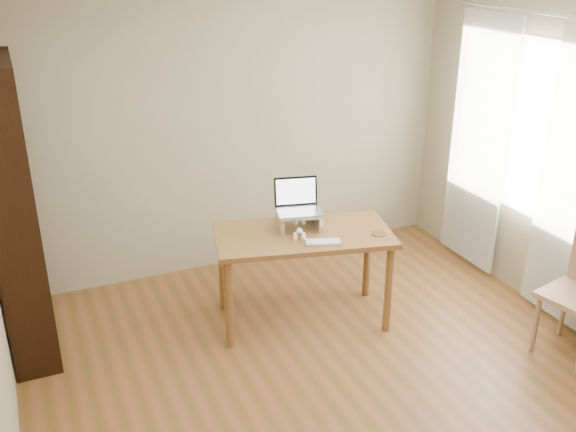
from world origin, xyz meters
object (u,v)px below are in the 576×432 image
object	(u,v)px
desk	(303,245)
keyboard	(323,242)
laptop	(296,203)
cat	(297,220)
bookshelf	(14,214)

from	to	relation	value
desk	keyboard	distance (m)	0.25
laptop	cat	size ratio (longest dim) A/B	0.78
laptop	bookshelf	bearing A→B (deg)	-176.90
laptop	keyboard	bearing A→B (deg)	-68.74
bookshelf	keyboard	size ratio (longest dim) A/B	7.33
desk	cat	size ratio (longest dim) A/B	2.98
bookshelf	cat	world-z (taller)	bookshelf
cat	laptop	bearing A→B (deg)	104.61
bookshelf	keyboard	xyz separation A→B (m)	(2.01, -0.70, -0.29)
bookshelf	keyboard	bearing A→B (deg)	-19.32
keyboard	desk	bearing A→B (deg)	122.32
bookshelf	desk	world-z (taller)	bookshelf
keyboard	cat	bearing A→B (deg)	118.83
keyboard	cat	size ratio (longest dim) A/B	0.59
bookshelf	cat	size ratio (longest dim) A/B	4.36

